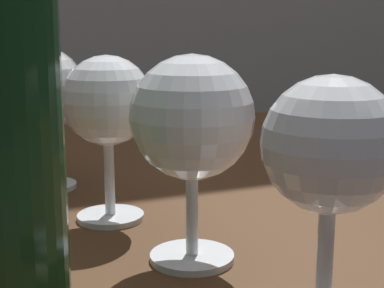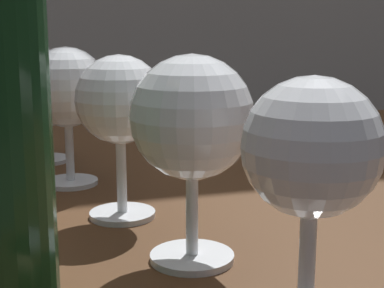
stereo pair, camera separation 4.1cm
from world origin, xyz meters
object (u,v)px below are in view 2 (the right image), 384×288
wine_glass_merlot (311,157)px  wine_glass_white (192,119)px  wine_glass_amber (67,90)px  wine_glass_chardonnay (120,103)px  wine_glass_pinot (42,97)px

wine_glass_merlot → wine_glass_white: bearing=101.5°
wine_glass_amber → wine_glass_merlot: bearing=-76.0°
wine_glass_chardonnay → wine_glass_amber: wine_glass_amber is taller
wine_glass_white → wine_glass_amber: 0.25m
wine_glass_merlot → wine_glass_white: wine_glass_white is taller
wine_glass_pinot → wine_glass_merlot: bearing=-77.1°
wine_glass_merlot → wine_glass_amber: wine_glass_amber is taller
wine_glass_white → wine_glass_pinot: size_ratio=1.21×
wine_glass_pinot → wine_glass_white: bearing=-76.6°
wine_glass_merlot → wine_glass_chardonnay: (-0.06, 0.24, 0.00)m
wine_glass_chardonnay → wine_glass_amber: bearing=105.1°
wine_glass_white → wine_glass_amber: wine_glass_white is taller
wine_glass_merlot → wine_glass_white: (-0.03, 0.12, 0.00)m
wine_glass_merlot → wine_glass_amber: 0.37m
wine_glass_chardonnay → wine_glass_white: bearing=-74.7°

